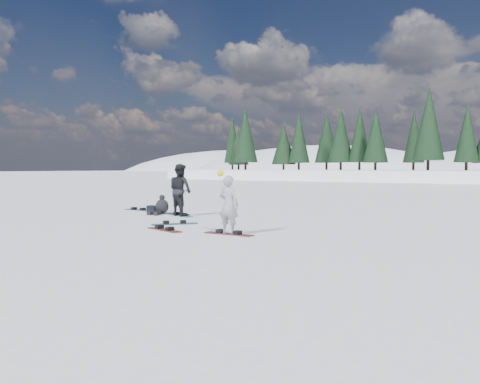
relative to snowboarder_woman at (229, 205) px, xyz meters
name	(u,v)px	position (x,y,z in m)	size (l,w,h in m)	color
ground	(206,228)	(-1.47, 0.88, -0.84)	(420.00, 420.00, 0.00)	white
snowboarder_woman	(229,205)	(0.00, 0.00, 0.00)	(0.62, 0.42, 1.80)	#9C9CA1
snowboarder_man	(180,190)	(-4.45, 3.13, 0.17)	(0.98, 0.76, 2.01)	black
seated_rider	(161,207)	(-5.51, 3.21, -0.54)	(0.67, 0.99, 0.78)	black
gear_bag	(153,209)	(-6.21, 3.46, -0.69)	(0.45, 0.30, 0.30)	black
snowboard_woman	(229,234)	(0.00, 0.00, -0.83)	(1.50, 0.28, 0.03)	maroon
snowboard_man	(180,215)	(-4.45, 3.13, -0.83)	(1.50, 0.28, 0.03)	teal
snowboard_loose_c	(138,210)	(-7.48, 3.88, -0.83)	(1.50, 0.28, 0.03)	navy
snowboard_loose_b	(165,230)	(-2.09, -0.33, -0.83)	(1.50, 0.28, 0.03)	maroon
snowboard_loose_a	(175,224)	(-2.80, 0.93, -0.83)	(1.50, 0.28, 0.03)	#1A6C8F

